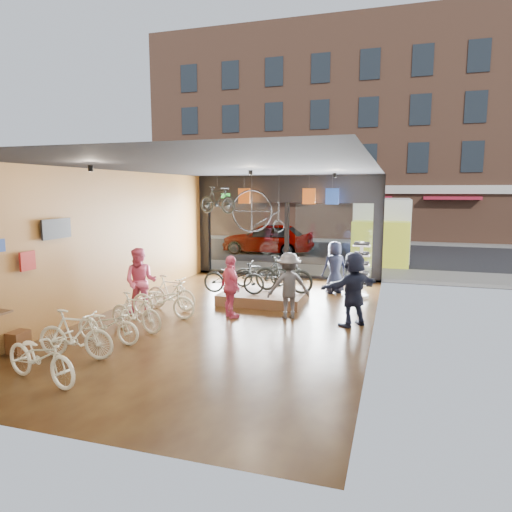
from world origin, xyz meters
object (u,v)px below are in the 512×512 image
at_px(street_car, 268,238).
at_px(customer_3, 289,286).
at_px(display_bike_mid, 283,274).
at_px(floor_bike_4, 163,300).
at_px(floor_bike_0, 41,356).
at_px(floor_bike_1, 75,334).
at_px(floor_bike_3, 136,312).
at_px(display_bike_right, 262,272).
at_px(customer_4, 335,267).
at_px(floor_bike_2, 108,324).
at_px(sunglasses_rack, 361,270).
at_px(customer_1, 141,282).
at_px(customer_5, 353,289).
at_px(customer_2, 231,287).
at_px(display_bike_left, 234,277).
at_px(hung_bike, 217,200).
at_px(display_platform, 264,297).
at_px(floor_bike_5, 171,293).
at_px(box_truck, 382,230).
at_px(penny_farthing, 260,213).

distance_m(street_car, customer_3, 12.13).
bearing_deg(display_bike_mid, floor_bike_4, 142.44).
bearing_deg(customer_3, floor_bike_0, 34.40).
distance_m(floor_bike_1, floor_bike_3, 1.88).
bearing_deg(floor_bike_0, customer_3, -17.76).
bearing_deg(display_bike_right, customer_4, -84.16).
relative_size(floor_bike_2, sunglasses_rack, 0.91).
bearing_deg(customer_1, customer_5, -8.18).
distance_m(customer_1, customer_4, 6.10).
distance_m(customer_2, sunglasses_rack, 4.43).
height_order(display_bike_left, hung_bike, hung_bike).
bearing_deg(display_bike_mid, floor_bike_1, 161.64).
xyz_separation_m(floor_bike_2, display_bike_mid, (2.75, 4.60, 0.43)).
bearing_deg(display_platform, floor_bike_0, -107.29).
bearing_deg(display_bike_mid, sunglasses_rack, -50.88).
bearing_deg(floor_bike_5, sunglasses_rack, -49.78).
height_order(box_truck, floor_bike_0, box_truck).
bearing_deg(box_truck, customer_2, -107.19).
bearing_deg(floor_bike_3, display_bike_left, -11.27).
bearing_deg(customer_3, floor_bike_3, 9.88).
relative_size(floor_bike_4, customer_1, 0.99).
bearing_deg(floor_bike_0, penny_farthing, 6.08).
distance_m(floor_bike_1, floor_bike_5, 3.84).
bearing_deg(customer_3, box_truck, -124.75).
bearing_deg(street_car, customer_2, 11.25).
distance_m(box_truck, display_bike_right, 9.02).
bearing_deg(customer_3, display_bike_right, -82.00).
bearing_deg(sunglasses_rack, floor_bike_1, -129.61).
height_order(box_truck, customer_4, box_truck).
bearing_deg(sunglasses_rack, display_bike_left, -155.91).
xyz_separation_m(street_car, floor_bike_4, (0.70, -12.44, -0.33)).
xyz_separation_m(floor_bike_2, floor_bike_4, (0.18, 2.10, 0.06)).
bearing_deg(display_platform, floor_bike_1, -112.35).
xyz_separation_m(floor_bike_4, penny_farthing, (1.16, 4.83, 2.03)).
relative_size(display_bike_mid, sunglasses_rack, 1.05).
bearing_deg(display_bike_right, customer_2, 156.86).
bearing_deg(customer_1, street_car, 74.73).
height_order(floor_bike_5, customer_1, customer_1).
height_order(customer_4, hung_bike, hung_bike).
relative_size(street_car, box_truck, 0.65).
distance_m(box_truck, display_bike_mid, 9.29).
relative_size(box_truck, floor_bike_5, 4.56).
bearing_deg(penny_farthing, customer_5, -48.93).
bearing_deg(floor_bike_2, floor_bike_4, -1.84).
bearing_deg(display_bike_right, floor_bike_4, 128.93).
relative_size(floor_bike_2, display_platform, 0.65).
relative_size(floor_bike_5, customer_3, 0.94).
height_order(floor_bike_0, display_bike_mid, display_bike_mid).
bearing_deg(floor_bike_3, display_bike_mid, -24.15).
bearing_deg(customer_5, floor_bike_1, -9.06).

